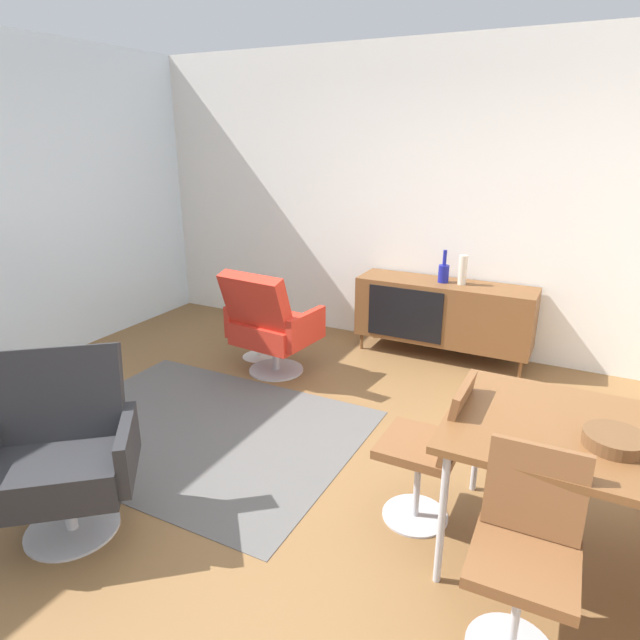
{
  "coord_description": "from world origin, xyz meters",
  "views": [
    {
      "loc": [
        1.25,
        -2.45,
        2.0
      ],
      "look_at": [
        -0.17,
        0.31,
        0.93
      ],
      "focal_mm": 30.37,
      "sensor_mm": 36.0,
      "label": 1
    }
  ],
  "objects_px": {
    "dining_chair_near_window": "(431,445)",
    "wooden_bowl_on_table": "(615,440)",
    "dining_chair_front_left": "(526,549)",
    "armchair_black_shell": "(63,447)",
    "lounge_chair_red": "(270,323)",
    "fruit_bowl": "(257,300)",
    "dining_table": "(635,450)",
    "side_table_round": "(258,324)",
    "vase_cobalt": "(463,270)",
    "sideboard": "(443,312)",
    "vase_sculptural_dark": "(444,272)"
  },
  "relations": [
    {
      "from": "wooden_bowl_on_table",
      "to": "armchair_black_shell",
      "type": "bearing_deg",
      "value": -162.26
    },
    {
      "from": "dining_chair_near_window",
      "to": "dining_chair_front_left",
      "type": "xyz_separation_m",
      "value": [
        0.54,
        -0.56,
        0.0
      ]
    },
    {
      "from": "dining_chair_near_window",
      "to": "lounge_chair_red",
      "type": "distance_m",
      "value": 2.16
    },
    {
      "from": "side_table_round",
      "to": "fruit_bowl",
      "type": "bearing_deg",
      "value": -87.31
    },
    {
      "from": "wooden_bowl_on_table",
      "to": "dining_chair_near_window",
      "type": "xyz_separation_m",
      "value": [
        -0.8,
        0.09,
        -0.3
      ]
    },
    {
      "from": "dining_table",
      "to": "wooden_bowl_on_table",
      "type": "height_order",
      "value": "wooden_bowl_on_table"
    },
    {
      "from": "vase_cobalt",
      "to": "lounge_chair_red",
      "type": "height_order",
      "value": "vase_cobalt"
    },
    {
      "from": "side_table_round",
      "to": "dining_chair_front_left",
      "type": "bearing_deg",
      "value": -38.47
    },
    {
      "from": "dining_chair_near_window",
      "to": "wooden_bowl_on_table",
      "type": "bearing_deg",
      "value": -6.06
    },
    {
      "from": "dining_table",
      "to": "dining_chair_front_left",
      "type": "distance_m",
      "value": 0.7
    },
    {
      "from": "vase_cobalt",
      "to": "dining_table",
      "type": "distance_m",
      "value": 2.66
    },
    {
      "from": "sideboard",
      "to": "vase_sculptural_dark",
      "type": "bearing_deg",
      "value": 175.51
    },
    {
      "from": "sideboard",
      "to": "vase_cobalt",
      "type": "distance_m",
      "value": 0.44
    },
    {
      "from": "sideboard",
      "to": "armchair_black_shell",
      "type": "bearing_deg",
      "value": -109.69
    },
    {
      "from": "vase_cobalt",
      "to": "side_table_round",
      "type": "bearing_deg",
      "value": -154.5
    },
    {
      "from": "dining_table",
      "to": "wooden_bowl_on_table",
      "type": "distance_m",
      "value": 0.14
    },
    {
      "from": "sideboard",
      "to": "vase_cobalt",
      "type": "bearing_deg",
      "value": 0.75
    },
    {
      "from": "lounge_chair_red",
      "to": "fruit_bowl",
      "type": "distance_m",
      "value": 0.42
    },
    {
      "from": "wooden_bowl_on_table",
      "to": "lounge_chair_red",
      "type": "distance_m",
      "value": 2.91
    },
    {
      "from": "vase_cobalt",
      "to": "fruit_bowl",
      "type": "bearing_deg",
      "value": -154.5
    },
    {
      "from": "sideboard",
      "to": "fruit_bowl",
      "type": "xyz_separation_m",
      "value": [
        -1.52,
        -0.79,
        0.12
      ]
    },
    {
      "from": "armchair_black_shell",
      "to": "side_table_round",
      "type": "height_order",
      "value": "armchair_black_shell"
    },
    {
      "from": "lounge_chair_red",
      "to": "side_table_round",
      "type": "height_order",
      "value": "lounge_chair_red"
    },
    {
      "from": "vase_sculptural_dark",
      "to": "armchair_black_shell",
      "type": "bearing_deg",
      "value": -109.29
    },
    {
      "from": "vase_sculptural_dark",
      "to": "lounge_chair_red",
      "type": "height_order",
      "value": "vase_sculptural_dark"
    },
    {
      "from": "vase_cobalt",
      "to": "wooden_bowl_on_table",
      "type": "height_order",
      "value": "vase_cobalt"
    },
    {
      "from": "dining_chair_front_left",
      "to": "armchair_black_shell",
      "type": "relative_size",
      "value": 0.9
    },
    {
      "from": "dining_chair_front_left",
      "to": "side_table_round",
      "type": "xyz_separation_m",
      "value": [
        -2.61,
        2.08,
        -0.15
      ]
    },
    {
      "from": "sideboard",
      "to": "dining_chair_near_window",
      "type": "relative_size",
      "value": 1.87
    },
    {
      "from": "vase_sculptural_dark",
      "to": "lounge_chair_red",
      "type": "bearing_deg",
      "value": -138.04
    },
    {
      "from": "vase_cobalt",
      "to": "dining_table",
      "type": "bearing_deg",
      "value": -60.7
    },
    {
      "from": "dining_chair_near_window",
      "to": "dining_chair_front_left",
      "type": "distance_m",
      "value": 0.78
    },
    {
      "from": "armchair_black_shell",
      "to": "fruit_bowl",
      "type": "relative_size",
      "value": 4.73
    },
    {
      "from": "dining_chair_front_left",
      "to": "side_table_round",
      "type": "distance_m",
      "value": 3.34
    },
    {
      "from": "vase_sculptural_dark",
      "to": "dining_chair_front_left",
      "type": "xyz_separation_m",
      "value": [
        1.12,
        -2.87,
        -0.34
      ]
    },
    {
      "from": "fruit_bowl",
      "to": "armchair_black_shell",
      "type": "bearing_deg",
      "value": -81.03
    },
    {
      "from": "dining_table",
      "to": "dining_chair_front_left",
      "type": "bearing_deg",
      "value": -122.16
    },
    {
      "from": "wooden_bowl_on_table",
      "to": "side_table_round",
      "type": "relative_size",
      "value": 0.5
    },
    {
      "from": "sideboard",
      "to": "wooden_bowl_on_table",
      "type": "height_order",
      "value": "wooden_bowl_on_table"
    },
    {
      "from": "vase_sculptural_dark",
      "to": "wooden_bowl_on_table",
      "type": "bearing_deg",
      "value": -60.1
    },
    {
      "from": "armchair_black_shell",
      "to": "side_table_round",
      "type": "relative_size",
      "value": 1.82
    },
    {
      "from": "dining_chair_near_window",
      "to": "side_table_round",
      "type": "distance_m",
      "value": 2.58
    },
    {
      "from": "dining_chair_near_window",
      "to": "fruit_bowl",
      "type": "distance_m",
      "value": 2.57
    },
    {
      "from": "vase_cobalt",
      "to": "side_table_round",
      "type": "relative_size",
      "value": 0.51
    },
    {
      "from": "vase_sculptural_dark",
      "to": "lounge_chair_red",
      "type": "xyz_separation_m",
      "value": [
        -1.19,
        -1.07,
        -0.35
      ]
    },
    {
      "from": "wooden_bowl_on_table",
      "to": "lounge_chair_red",
      "type": "height_order",
      "value": "lounge_chair_red"
    },
    {
      "from": "dining_chair_near_window",
      "to": "armchair_black_shell",
      "type": "relative_size",
      "value": 0.9
    },
    {
      "from": "sideboard",
      "to": "dining_table",
      "type": "bearing_deg",
      "value": -58.02
    },
    {
      "from": "vase_sculptural_dark",
      "to": "wooden_bowl_on_table",
      "type": "relative_size",
      "value": 1.14
    },
    {
      "from": "dining_table",
      "to": "dining_chair_near_window",
      "type": "distance_m",
      "value": 0.92
    }
  ]
}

